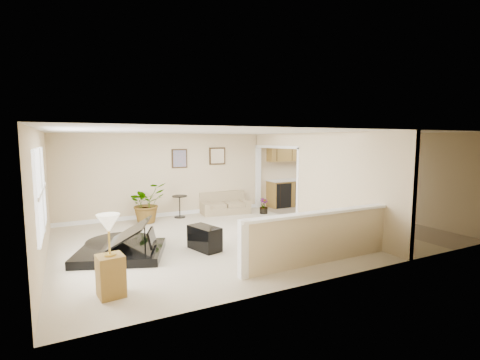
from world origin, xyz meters
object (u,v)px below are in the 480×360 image
piano (117,224)px  small_plant (264,207)px  loveseat (224,202)px  palm_plant (147,203)px  accent_table (180,204)px  lamp_stand (110,262)px  piano_bench (205,238)px

piano → small_plant: size_ratio=4.64×
loveseat → palm_plant: 2.50m
accent_table → small_plant: 2.62m
accent_table → palm_plant: bearing=-169.2°
palm_plant → accent_table: bearing=10.8°
small_plant → accent_table: bearing=165.2°
piano → loveseat: bearing=58.2°
palm_plant → small_plant: palm_plant is taller
palm_plant → small_plant: (3.53, -0.48, -0.35)m
accent_table → small_plant: size_ratio=1.36×
lamp_stand → accent_table: bearing=61.9°
piano → piano_bench: piano is taller
small_plant → lamp_stand: bearing=-141.4°
piano → palm_plant: piano is taller
piano → loveseat: (3.61, 2.78, -0.31)m
piano_bench → small_plant: piano_bench is taller
piano_bench → palm_plant: bearing=100.4°
piano → piano_bench: bearing=4.4°
piano_bench → small_plant: size_ratio=1.54×
piano_bench → lamp_stand: (-2.03, -1.44, 0.27)m
accent_table → palm_plant: 1.03m
palm_plant → small_plant: size_ratio=2.61×
piano → piano_bench: 1.80m
accent_table → small_plant: accent_table is taller
loveseat → small_plant: size_ratio=3.30×
piano_bench → palm_plant: (-0.56, 3.04, 0.30)m
piano → piano_bench: size_ratio=3.01×
lamp_stand → small_plant: bearing=38.6°
piano_bench → lamp_stand: bearing=-144.8°
loveseat → small_plant: (1.05, -0.72, -0.12)m
piano_bench → piano: bearing=163.8°
loveseat → palm_plant: bearing=-167.6°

